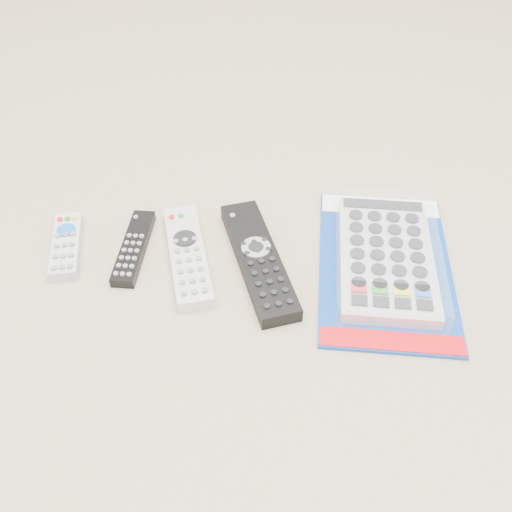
{
  "coord_description": "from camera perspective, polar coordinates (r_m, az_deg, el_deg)",
  "views": [
    {
      "loc": [
        0.0,
        -0.6,
        0.63
      ],
      "look_at": [
        0.05,
        0.01,
        0.01
      ],
      "focal_mm": 40.0,
      "sensor_mm": 36.0,
      "label": 1
    }
  ],
  "objects": [
    {
      "name": "remote_small_grey",
      "position": [
        0.94,
        -18.44,
        1.01
      ],
      "size": [
        0.05,
        0.14,
        0.02
      ],
      "rotation": [
        0.0,
        0.0,
        0.08
      ],
      "color": "#A9A9AC",
      "rests_on": "ground"
    },
    {
      "name": "remote_silver_dvd",
      "position": [
        0.88,
        -6.86,
        0.08
      ],
      "size": [
        0.08,
        0.22,
        0.02
      ],
      "rotation": [
        0.0,
        0.0,
        0.13
      ],
      "color": "silver",
      "rests_on": "ground"
    },
    {
      "name": "remote_slim_black",
      "position": [
        0.91,
        -12.13,
        0.82
      ],
      "size": [
        0.06,
        0.16,
        0.02
      ],
      "rotation": [
        0.0,
        0.0,
        -0.15
      ],
      "color": "black",
      "rests_on": "ground"
    },
    {
      "name": "jumbo_remote_packaged",
      "position": [
        0.88,
        12.9,
        -0.0
      ],
      "size": [
        0.25,
        0.36,
        0.04
      ],
      "rotation": [
        0.0,
        0.0,
        -0.17
      ],
      "color": "navy",
      "rests_on": "ground"
    },
    {
      "name": "remote_large_black",
      "position": [
        0.86,
        0.25,
        -0.35
      ],
      "size": [
        0.11,
        0.25,
        0.03
      ],
      "rotation": [
        0.0,
        0.0,
        0.2
      ],
      "color": "black",
      "rests_on": "ground"
    }
  ]
}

